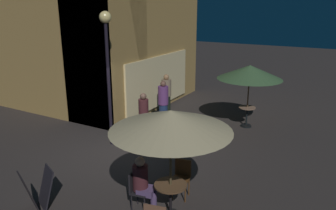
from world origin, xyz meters
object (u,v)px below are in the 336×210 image
Objects in this scene: patron_standing_2 at (163,105)px; patio_umbrella_0 at (250,72)px; cafe_table_0 at (247,114)px; menu_sandwich_board at (37,190)px; cafe_chair_2 at (182,175)px; cafe_table_1 at (171,194)px; street_lamp_near_corner at (107,50)px; cafe_chair_0 at (137,187)px; patron_seated_0 at (143,181)px; patio_umbrella_1 at (171,121)px; patron_standing_1 at (166,97)px; patron_standing_3 at (144,117)px.

patio_umbrella_0 is at bearing 173.77° from patron_standing_2.
cafe_table_0 is 3.08m from patron_standing_2.
menu_sandwich_board is 3.21m from cafe_chair_2.
cafe_table_1 is at bearing -178.07° from cafe_table_0.
patio_umbrella_0 is 2.56× the size of cafe_chair_2.
street_lamp_near_corner is 4.50m from menu_sandwich_board.
cafe_chair_0 reaches higher than cafe_table_1.
patron_seated_0 reaches higher than cafe_table_0.
menu_sandwich_board is 3.37m from patio_umbrella_1.
cafe_table_1 is at bearing -0.00° from patron_seated_0.
cafe_table_0 is 0.42× the size of patron_standing_1.
patron_seated_0 reaches higher than cafe_table_1.
patio_umbrella_0 is (3.71, -3.30, -0.99)m from street_lamp_near_corner.
cafe_table_1 is at bearing -40.84° from menu_sandwich_board.
cafe_table_0 is at bearing 173.77° from patron_standing_2.
patron_standing_2 is at bearing -154.50° from cafe_chair_2.
cafe_chair_2 is 0.71× the size of patron_seated_0.
patron_seated_0 is (-6.21, 0.42, 0.22)m from cafe_table_0.
cafe_table_0 is at bearing -100.48° from patron_standing_1.
cafe_table_0 is at bearing -4.33° from patron_standing_3.
menu_sandwich_board reaches higher than cafe_table_0.
patron_standing_1 is at bearing 105.35° from patron_seated_0.
cafe_table_1 is at bearing -173.74° from patron_standing_1.
cafe_table_1 is at bearing -90.00° from patio_umbrella_1.
cafe_table_0 is 0.30× the size of patio_umbrella_1.
cafe_table_1 is 1.62m from patio_umbrella_1.
street_lamp_near_corner is 4.67× the size of menu_sandwich_board.
street_lamp_near_corner reaches higher than patron_standing_2.
cafe_table_1 reaches higher than cafe_table_0.
patio_umbrella_1 is 1.79m from cafe_chair_2.
patron_standing_3 reaches higher than cafe_chair_0.
cafe_chair_2 is at bearing -179.36° from cafe_table_0.
patron_standing_1 reaches higher than cafe_chair_2.
patron_standing_1 is at bearing -6.35° from street_lamp_near_corner.
street_lamp_near_corner is 4.61× the size of cafe_chair_0.
menu_sandwich_board is at bearing -160.06° from cafe_chair_0.
menu_sandwich_board is 1.18× the size of cafe_table_1.
patron_standing_2 is 1.41m from patron_standing_3.
cafe_chair_2 is at bearing -26.53° from menu_sandwich_board.
street_lamp_near_corner is 4.92m from cafe_table_1.
patron_seated_0 is (-6.21, 0.42, -1.32)m from patio_umbrella_0.
cafe_chair_0 is (-6.23, 0.56, 0.04)m from cafe_table_0.
cafe_chair_0 is at bearing 99.67° from cafe_table_1.
cafe_table_0 is 0.33× the size of patio_umbrella_0.
cafe_table_0 is 3.94m from patron_standing_3.
patron_standing_1 is at bearing 103.93° from cafe_table_0.
patron_standing_2 is (5.69, 0.15, 0.42)m from menu_sandwich_board.
cafe_chair_2 is 5.49m from patron_standing_1.
patron_seated_0 reaches higher than cafe_chair_2.
menu_sandwich_board is 2.17m from cafe_chair_0.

